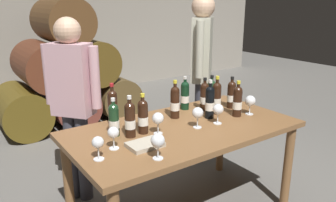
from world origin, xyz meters
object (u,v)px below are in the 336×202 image
at_px(wine_bottle_1, 113,107).
at_px(wine_bottle_3, 217,98).
at_px(wine_bottle_5, 130,119).
at_px(taster_seated_left, 73,96).
at_px(wine_glass_4, 250,101).
at_px(sommelier_presenting, 202,63).
at_px(wine_bottle_10, 210,102).
at_px(wine_glass_5, 113,133).
at_px(dining_table, 183,138).
at_px(wine_bottle_0, 143,116).
at_px(wine_glass_2, 218,110).
at_px(wine_bottle_6, 231,94).
at_px(tasting_notebook, 145,145).
at_px(wine_glass_3, 158,119).
at_px(wine_bottle_11, 114,119).
at_px(wine_glass_6, 158,141).
at_px(wine_bottle_7, 237,101).
at_px(wine_glass_1, 98,143).
at_px(wine_bottle_9, 185,95).
at_px(wine_bottle_8, 211,93).
at_px(wine_bottle_4, 175,102).
at_px(wine_bottle_2, 204,96).
at_px(wine_glass_0, 198,113).

height_order(wine_bottle_1, wine_bottle_3, wine_bottle_1).
xyz_separation_m(wine_bottle_5, taster_seated_left, (-0.16, 0.66, 0.03)).
height_order(wine_glass_4, sommelier_presenting, sommelier_presenting).
distance_m(wine_bottle_10, wine_glass_5, 0.89).
distance_m(dining_table, wine_bottle_5, 0.47).
distance_m(wine_bottle_0, wine_glass_2, 0.58).
bearing_deg(wine_bottle_6, wine_glass_4, -90.54).
bearing_deg(wine_bottle_1, wine_bottle_5, -92.57).
bearing_deg(tasting_notebook, wine_glass_3, 34.61).
height_order(wine_bottle_11, wine_glass_6, wine_bottle_11).
bearing_deg(wine_bottle_5, wine_glass_5, -147.69).
bearing_deg(wine_bottle_7, wine_glass_1, -176.13).
xyz_separation_m(wine_bottle_9, wine_bottle_11, (-0.76, -0.19, -0.01)).
distance_m(wine_bottle_7, wine_glass_1, 1.24).
bearing_deg(wine_bottle_10, wine_bottle_9, 94.85).
height_order(wine_bottle_8, wine_bottle_11, wine_bottle_8).
distance_m(wine_bottle_4, sommelier_presenting, 0.93).
height_order(wine_glass_1, tasting_notebook, wine_glass_1).
bearing_deg(taster_seated_left, wine_bottle_7, -35.87).
distance_m(wine_bottle_5, wine_glass_4, 1.04).
bearing_deg(wine_bottle_10, taster_seated_left, 141.74).
bearing_deg(wine_glass_2, wine_bottle_7, 9.18).
height_order(wine_bottle_0, wine_glass_2, wine_bottle_0).
relative_size(wine_bottle_4, wine_glass_4, 1.92).
distance_m(wine_bottle_5, sommelier_presenting, 1.40).
distance_m(wine_bottle_4, wine_bottle_7, 0.50).
bearing_deg(wine_bottle_9, wine_bottle_11, -166.13).
bearing_deg(wine_bottle_8, dining_table, -153.67).
distance_m(wine_bottle_0, wine_bottle_10, 0.60).
xyz_separation_m(wine_bottle_0, tasting_notebook, (-0.11, -0.21, -0.11)).
bearing_deg(sommelier_presenting, taster_seated_left, -178.75).
bearing_deg(dining_table, wine_bottle_1, 138.53).
xyz_separation_m(wine_bottle_2, wine_glass_5, (-0.98, -0.27, -0.02)).
relative_size(wine_bottle_2, wine_bottle_4, 0.92).
relative_size(wine_bottle_2, wine_glass_3, 1.80).
xyz_separation_m(wine_bottle_9, wine_bottle_10, (0.02, -0.29, 0.01)).
distance_m(wine_bottle_2, wine_glass_3, 0.65).
relative_size(wine_bottle_7, tasting_notebook, 1.33).
bearing_deg(wine_bottle_3, dining_table, -167.41).
relative_size(wine_bottle_10, wine_glass_4, 1.94).
height_order(wine_bottle_1, taster_seated_left, taster_seated_left).
xyz_separation_m(wine_bottle_7, wine_bottle_8, (-0.01, 0.30, -0.00)).
height_order(wine_bottle_11, wine_glass_0, wine_bottle_11).
bearing_deg(wine_bottle_5, wine_bottle_8, 11.32).
bearing_deg(wine_bottle_5, wine_bottle_7, -7.21).
relative_size(wine_bottle_7, wine_glass_6, 1.84).
distance_m(wine_bottle_5, tasting_notebook, 0.23).
distance_m(wine_bottle_5, wine_bottle_8, 0.92).
height_order(wine_bottle_0, wine_bottle_11, wine_bottle_0).
relative_size(dining_table, wine_bottle_5, 5.79).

